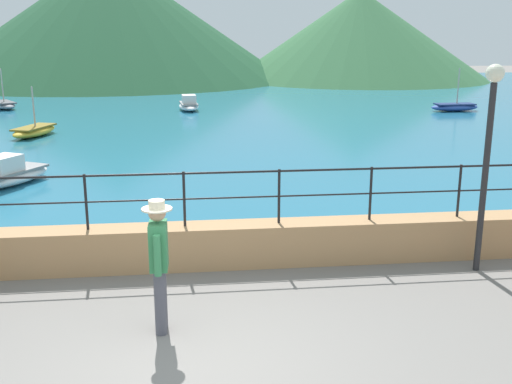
% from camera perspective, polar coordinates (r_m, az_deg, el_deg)
% --- Properties ---
extents(ground_plane, '(120.00, 120.00, 0.00)m').
position_cam_1_polar(ground_plane, '(7.32, -6.37, -16.16)').
color(ground_plane, slate).
extents(promenade_wall, '(20.00, 0.56, 0.70)m').
position_cam_1_polar(promenade_wall, '(10.07, -6.57, -5.05)').
color(promenade_wall, tan).
rests_on(promenade_wall, ground).
extents(railing, '(18.44, 0.04, 0.90)m').
position_cam_1_polar(railing, '(9.79, -6.74, 0.26)').
color(railing, black).
rests_on(railing, promenade_wall).
extents(lake_water, '(64.00, 44.32, 0.06)m').
position_cam_1_polar(lake_water, '(32.34, -6.73, 8.06)').
color(lake_water, '#236B89').
rests_on(lake_water, ground).
extents(hill_main, '(28.11, 28.11, 9.40)m').
position_cam_1_polar(hill_main, '(50.66, -13.46, 15.46)').
color(hill_main, '#1E4C2D').
rests_on(hill_main, ground).
extents(hill_secondary, '(20.34, 20.34, 6.88)m').
position_cam_1_polar(hill_secondary, '(50.42, 9.58, 14.22)').
color(hill_secondary, '#33663D').
rests_on(hill_secondary, ground).
extents(person_walking, '(0.38, 0.57, 1.75)m').
position_cam_1_polar(person_walking, '(7.80, -9.03, -6.23)').
color(person_walking, '#4C4C56').
rests_on(person_walking, ground).
extents(lamp_post, '(0.28, 0.28, 3.28)m').
position_cam_1_polar(lamp_post, '(10.06, 20.89, 4.90)').
color(lamp_post, '#232326').
rests_on(lamp_post, ground).
extents(boat_0, '(1.10, 2.37, 0.76)m').
position_cam_1_polar(boat_0, '(29.81, -6.29, 8.09)').
color(boat_0, white).
rests_on(boat_0, lake_water).
extents(boat_2, '(2.33, 0.97, 2.01)m').
position_cam_1_polar(boat_2, '(30.85, 18.03, 7.56)').
color(boat_2, '#2D4C9E').
rests_on(boat_2, lake_water).
extents(boat_3, '(1.90, 2.45, 0.76)m').
position_cam_1_polar(boat_3, '(16.31, -21.92, 1.58)').
color(boat_3, white).
rests_on(boat_3, lake_water).
extents(boat_4, '(1.61, 2.47, 1.78)m').
position_cam_1_polar(boat_4, '(23.62, -19.98, 5.39)').
color(boat_4, gold).
rests_on(boat_4, lake_water).
extents(boat_6, '(1.93, 2.44, 1.96)m').
position_cam_1_polar(boat_6, '(32.68, -22.46, 7.54)').
color(boat_6, gray).
rests_on(boat_6, lake_water).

